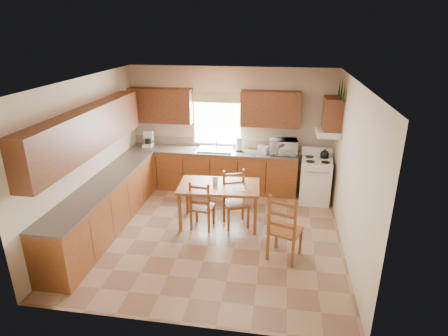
# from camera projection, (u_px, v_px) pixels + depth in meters

# --- Properties ---
(floor) EXTENTS (4.50, 4.50, 0.00)m
(floor) POSITION_uv_depth(u_px,v_px,m) (213.00, 233.00, 6.76)
(floor) COLOR #99795E
(floor) RESTS_ON ground
(ceiling) EXTENTS (4.50, 4.50, 0.00)m
(ceiling) POSITION_uv_depth(u_px,v_px,m) (211.00, 81.00, 5.79)
(ceiling) COLOR brown
(ceiling) RESTS_ON floor
(wall_left) EXTENTS (4.50, 4.50, 0.00)m
(wall_left) POSITION_uv_depth(u_px,v_px,m) (87.00, 156.00, 6.60)
(wall_left) COLOR beige
(wall_left) RESTS_ON floor
(wall_right) EXTENTS (4.50, 4.50, 0.00)m
(wall_right) POSITION_uv_depth(u_px,v_px,m) (351.00, 170.00, 5.95)
(wall_right) COLOR beige
(wall_right) RESTS_ON floor
(wall_back) EXTENTS (4.50, 4.50, 0.00)m
(wall_back) POSITION_uv_depth(u_px,v_px,m) (231.00, 129.00, 8.35)
(wall_back) COLOR beige
(wall_back) RESTS_ON floor
(wall_front) EXTENTS (4.50, 4.50, 0.00)m
(wall_front) POSITION_uv_depth(u_px,v_px,m) (176.00, 231.00, 4.20)
(wall_front) COLOR beige
(wall_front) RESTS_ON floor
(lower_cab_back) EXTENTS (3.75, 0.60, 0.88)m
(lower_cab_back) POSITION_uv_depth(u_px,v_px,m) (212.00, 170.00, 8.45)
(lower_cab_back) COLOR brown
(lower_cab_back) RESTS_ON floor
(lower_cab_left) EXTENTS (0.60, 3.60, 0.88)m
(lower_cab_left) POSITION_uv_depth(u_px,v_px,m) (105.00, 207.00, 6.74)
(lower_cab_left) COLOR brown
(lower_cab_left) RESTS_ON floor
(counter_back) EXTENTS (3.75, 0.63, 0.04)m
(counter_back) POSITION_uv_depth(u_px,v_px,m) (212.00, 151.00, 8.29)
(counter_back) COLOR #594E47
(counter_back) RESTS_ON lower_cab_back
(counter_left) EXTENTS (0.63, 3.60, 0.04)m
(counter_left) POSITION_uv_depth(u_px,v_px,m) (102.00, 184.00, 6.58)
(counter_left) COLOR #594E47
(counter_left) RESTS_ON lower_cab_left
(backsplash) EXTENTS (3.75, 0.01, 0.18)m
(backsplash) POSITION_uv_depth(u_px,v_px,m) (214.00, 142.00, 8.52)
(backsplash) COLOR tan
(backsplash) RESTS_ON counter_back
(upper_cab_back_left) EXTENTS (1.41, 0.33, 0.75)m
(upper_cab_back_left) POSITION_uv_depth(u_px,v_px,m) (161.00, 105.00, 8.24)
(upper_cab_back_left) COLOR brown
(upper_cab_back_left) RESTS_ON wall_back
(upper_cab_back_right) EXTENTS (1.25, 0.33, 0.75)m
(upper_cab_back_right) POSITION_uv_depth(u_px,v_px,m) (270.00, 109.00, 7.89)
(upper_cab_back_right) COLOR brown
(upper_cab_back_right) RESTS_ON wall_back
(upper_cab_left) EXTENTS (0.33, 3.60, 0.75)m
(upper_cab_left) POSITION_uv_depth(u_px,v_px,m) (88.00, 131.00, 6.26)
(upper_cab_left) COLOR brown
(upper_cab_left) RESTS_ON wall_left
(upper_cab_stove) EXTENTS (0.33, 0.62, 0.62)m
(upper_cab_stove) POSITION_uv_depth(u_px,v_px,m) (332.00, 113.00, 7.30)
(upper_cab_stove) COLOR brown
(upper_cab_stove) RESTS_ON wall_right
(range_hood) EXTENTS (0.44, 0.62, 0.12)m
(range_hood) POSITION_uv_depth(u_px,v_px,m) (328.00, 132.00, 7.44)
(range_hood) COLOR white
(range_hood) RESTS_ON wall_right
(window_frame) EXTENTS (1.13, 0.02, 1.18)m
(window_frame) POSITION_uv_depth(u_px,v_px,m) (217.00, 120.00, 8.30)
(window_frame) COLOR white
(window_frame) RESTS_ON wall_back
(window_pane) EXTENTS (1.05, 0.01, 1.10)m
(window_pane) POSITION_uv_depth(u_px,v_px,m) (217.00, 120.00, 8.29)
(window_pane) COLOR white
(window_pane) RESTS_ON wall_back
(window_valance) EXTENTS (1.19, 0.01, 0.24)m
(window_valance) POSITION_uv_depth(u_px,v_px,m) (217.00, 97.00, 8.09)
(window_valance) COLOR #4E7233
(window_valance) RESTS_ON wall_back
(sink_basin) EXTENTS (0.75, 0.45, 0.04)m
(sink_basin) POSITION_uv_depth(u_px,v_px,m) (216.00, 149.00, 8.26)
(sink_basin) COLOR silver
(sink_basin) RESTS_ON counter_back
(pine_decal_a) EXTENTS (0.22, 0.22, 0.36)m
(pine_decal_a) POSITION_uv_depth(u_px,v_px,m) (344.00, 91.00, 6.81)
(pine_decal_a) COLOR #123617
(pine_decal_a) RESTS_ON wall_right
(pine_decal_b) EXTENTS (0.22, 0.22, 0.36)m
(pine_decal_b) POSITION_uv_depth(u_px,v_px,m) (342.00, 87.00, 7.09)
(pine_decal_b) COLOR #123617
(pine_decal_b) RESTS_ON wall_right
(pine_decal_c) EXTENTS (0.22, 0.22, 0.36)m
(pine_decal_c) POSITION_uv_depth(u_px,v_px,m) (340.00, 86.00, 7.40)
(pine_decal_c) COLOR #123617
(pine_decal_c) RESTS_ON wall_right
(stove) EXTENTS (0.66, 0.67, 0.91)m
(stove) POSITION_uv_depth(u_px,v_px,m) (315.00, 181.00, 7.84)
(stove) COLOR white
(stove) RESTS_ON floor
(coffeemaker) EXTENTS (0.21, 0.25, 0.34)m
(coffeemaker) POSITION_uv_depth(u_px,v_px,m) (148.00, 139.00, 8.47)
(coffeemaker) COLOR white
(coffeemaker) RESTS_ON counter_back
(paper_towel) EXTENTS (0.13, 0.13, 0.30)m
(paper_towel) POSITION_uv_depth(u_px,v_px,m) (239.00, 144.00, 8.18)
(paper_towel) COLOR white
(paper_towel) RESTS_ON counter_back
(toaster) EXTENTS (0.25, 0.21, 0.17)m
(toaster) POSITION_uv_depth(u_px,v_px,m) (263.00, 150.00, 8.03)
(toaster) COLOR white
(toaster) RESTS_ON counter_back
(microwave) EXTENTS (0.56, 0.42, 0.32)m
(microwave) POSITION_uv_depth(u_px,v_px,m) (283.00, 147.00, 7.99)
(microwave) COLOR white
(microwave) RESTS_ON counter_back
(dining_table) EXTENTS (1.52, 0.94, 0.78)m
(dining_table) POSITION_uv_depth(u_px,v_px,m) (219.00, 204.00, 6.95)
(dining_table) COLOR brown
(dining_table) RESTS_ON floor
(chair_near_left) EXTENTS (0.43, 0.41, 0.94)m
(chair_near_left) POSITION_uv_depth(u_px,v_px,m) (202.00, 204.00, 6.80)
(chair_near_left) COLOR brown
(chair_near_left) RESTS_ON floor
(chair_near_right) EXTENTS (0.59, 0.58, 1.12)m
(chair_near_right) POSITION_uv_depth(u_px,v_px,m) (286.00, 226.00, 5.86)
(chair_near_right) COLOR brown
(chair_near_right) RESTS_ON floor
(chair_far_left) EXTENTS (0.40, 0.38, 0.93)m
(chair_far_left) POSITION_uv_depth(u_px,v_px,m) (202.00, 172.00, 8.30)
(chair_far_left) COLOR brown
(chair_far_left) RESTS_ON floor
(chair_far_right) EXTENTS (0.56, 0.55, 1.03)m
(chair_far_right) POSITION_uv_depth(u_px,v_px,m) (236.00, 200.00, 6.85)
(chair_far_right) COLOR brown
(chair_far_right) RESTS_ON floor
(table_paper) EXTENTS (0.27, 0.31, 0.00)m
(table_paper) POSITION_uv_depth(u_px,v_px,m) (239.00, 188.00, 6.67)
(table_paper) COLOR white
(table_paper) RESTS_ON dining_table
(table_card) EXTENTS (0.10, 0.03, 0.13)m
(table_card) POSITION_uv_depth(u_px,v_px,m) (215.00, 180.00, 6.86)
(table_card) COLOR white
(table_card) RESTS_ON dining_table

